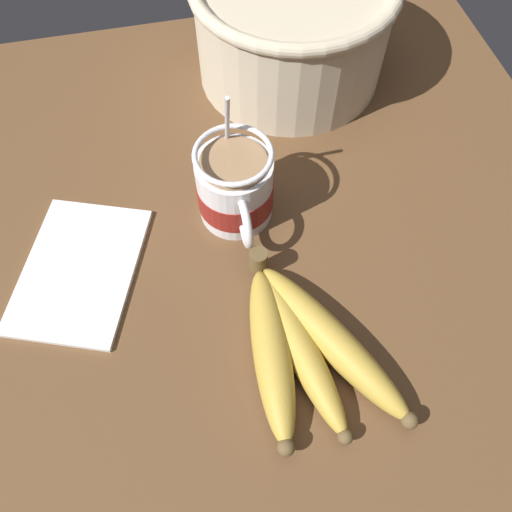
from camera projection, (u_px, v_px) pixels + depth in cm
name	position (u px, v px, depth cm)	size (l,w,h in cm)	color
table	(221.00, 286.00, 56.51)	(93.61, 93.61, 2.85)	brown
coffee_mug	(235.00, 189.00, 56.07)	(13.95, 8.75, 16.24)	silver
banana_bunch	(302.00, 345.00, 49.57)	(21.05, 15.20, 4.20)	brown
woven_basket	(292.00, 26.00, 65.79)	(26.66, 26.66, 14.07)	beige
napkin	(80.00, 270.00, 55.57)	(20.65, 17.61, 0.60)	white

